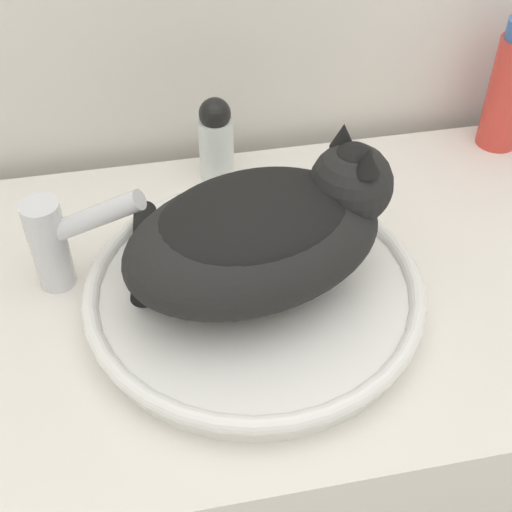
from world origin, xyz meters
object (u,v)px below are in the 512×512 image
object	(u,v)px
cat	(262,230)
deodorant_stick	(216,139)
shampoo_bottle_tall	(510,87)
faucet	(59,238)

from	to	relation	value
cat	deodorant_stick	bearing A→B (deg)	79.56
deodorant_stick	shampoo_bottle_tall	bearing A→B (deg)	0.00
cat	faucet	xyz separation A→B (m)	(-0.22, 0.08, -0.04)
deodorant_stick	faucet	bearing A→B (deg)	-139.24
faucet	deodorant_stick	world-z (taller)	faucet
shampoo_bottle_tall	faucet	bearing A→B (deg)	-164.18
cat	deodorant_stick	distance (m)	0.26
faucet	shampoo_bottle_tall	xyz separation A→B (m)	(0.64, 0.18, 0.02)
cat	deodorant_stick	xyz separation A→B (m)	(-0.01, 0.26, -0.05)
cat	faucet	distance (m)	0.24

